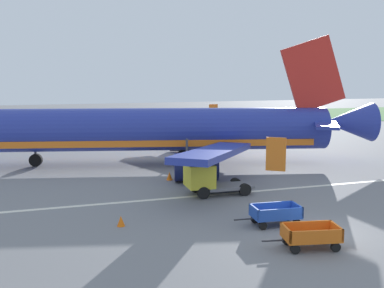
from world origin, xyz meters
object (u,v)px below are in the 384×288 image
object	(u,v)px
baggage_cart_second_in_row	(275,214)
service_truck_beside_carts	(207,179)
baggage_cart_nearest	(311,236)
traffic_cone_near_plane	(169,176)
airplane	(169,130)
traffic_cone_mid_apron	(121,221)

from	to	relation	value
baggage_cart_second_in_row	service_truck_beside_carts	size ratio (longest dim) A/B	0.81
baggage_cart_nearest	service_truck_beside_carts	distance (m)	10.39
traffic_cone_near_plane	baggage_cart_second_in_row	bearing A→B (deg)	-77.37
airplane	baggage_cart_second_in_row	size ratio (longest dim) A/B	10.37
baggage_cart_nearest	service_truck_beside_carts	world-z (taller)	service_truck_beside_carts
traffic_cone_mid_apron	traffic_cone_near_plane	bearing A→B (deg)	61.63
airplane	baggage_cart_nearest	xyz separation A→B (m)	(1.14, -21.11, -2.45)
baggage_cart_nearest	baggage_cart_second_in_row	distance (m)	3.42
airplane	traffic_cone_near_plane	world-z (taller)	airplane
traffic_cone_near_plane	traffic_cone_mid_apron	size ratio (longest dim) A/B	1.13
baggage_cart_second_in_row	traffic_cone_mid_apron	bearing A→B (deg)	163.67
airplane	baggage_cart_nearest	bearing A→B (deg)	-86.92
airplane	traffic_cone_near_plane	bearing A→B (deg)	-104.27
baggage_cart_second_in_row	traffic_cone_near_plane	size ratio (longest dim) A/B	5.73
airplane	traffic_cone_near_plane	distance (m)	6.65
airplane	service_truck_beside_carts	size ratio (longest dim) A/B	8.45
service_truck_beside_carts	airplane	bearing A→B (deg)	88.53
service_truck_beside_carts	traffic_cone_mid_apron	xyz separation A→B (m)	(-6.36, -4.58, -0.82)
service_truck_beside_carts	traffic_cone_mid_apron	distance (m)	7.88
baggage_cart_nearest	traffic_cone_near_plane	xyz separation A→B (m)	(-2.63, 15.24, -0.29)
traffic_cone_mid_apron	baggage_cart_nearest	bearing A→B (deg)	-36.24
baggage_cart_nearest	service_truck_beside_carts	xyz separation A→B (m)	(-1.41, 10.28, 0.50)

